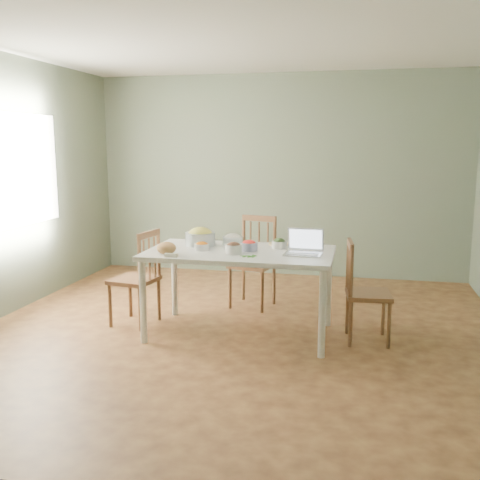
% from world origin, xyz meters
% --- Properties ---
extents(floor, '(5.00, 5.00, 0.00)m').
position_xyz_m(floor, '(0.00, 0.00, 0.00)').
color(floor, '#3F2215').
rests_on(floor, ground).
extents(ceiling, '(5.00, 5.00, 0.00)m').
position_xyz_m(ceiling, '(0.00, 0.00, 2.70)').
color(ceiling, white).
rests_on(ceiling, ground).
extents(wall_back, '(5.00, 0.00, 2.70)m').
position_xyz_m(wall_back, '(0.00, 2.50, 1.35)').
color(wall_back, '#5E6F57').
rests_on(wall_back, ground).
extents(wall_front, '(5.00, 0.00, 2.70)m').
position_xyz_m(wall_front, '(0.00, -2.50, 1.35)').
color(wall_front, '#5E6F57').
rests_on(wall_front, ground).
extents(window_left, '(0.04, 1.60, 1.20)m').
position_xyz_m(window_left, '(-2.48, 0.30, 1.50)').
color(window_left, white).
rests_on(window_left, ground).
extents(dining_table, '(1.71, 0.96, 0.80)m').
position_xyz_m(dining_table, '(0.02, 0.01, 0.40)').
color(dining_table, silver).
rests_on(dining_table, floor).
extents(chair_far, '(0.52, 0.50, 0.99)m').
position_xyz_m(chair_far, '(-0.04, 0.90, 0.50)').
color(chair_far, '#563420').
rests_on(chair_far, floor).
extents(chair_left, '(0.46, 0.47, 0.95)m').
position_xyz_m(chair_left, '(-1.06, 0.07, 0.47)').
color(chair_left, '#563420').
rests_on(chair_left, floor).
extents(chair_right, '(0.43, 0.45, 0.92)m').
position_xyz_m(chair_right, '(1.19, 0.08, 0.46)').
color(chair_right, '#563420').
rests_on(chair_right, floor).
extents(bread_boule, '(0.20, 0.20, 0.11)m').
position_xyz_m(bread_boule, '(-0.58, -0.30, 0.86)').
color(bread_boule, tan).
rests_on(bread_boule, dining_table).
extents(butter_stick, '(0.12, 0.04, 0.03)m').
position_xyz_m(butter_stick, '(-0.50, -0.40, 0.82)').
color(butter_stick, beige).
rests_on(butter_stick, dining_table).
extents(bowl_squash, '(0.33, 0.33, 0.17)m').
position_xyz_m(bowl_squash, '(-0.42, 0.20, 0.89)').
color(bowl_squash, tan).
rests_on(bowl_squash, dining_table).
extents(bowl_carrot, '(0.17, 0.17, 0.08)m').
position_xyz_m(bowl_carrot, '(-0.33, -0.05, 0.84)').
color(bowl_carrot, orange).
rests_on(bowl_carrot, dining_table).
extents(bowl_onion, '(0.24, 0.24, 0.11)m').
position_xyz_m(bowl_onion, '(-0.11, 0.28, 0.86)').
color(bowl_onion, silver).
rests_on(bowl_onion, dining_table).
extents(bowl_mushroom, '(0.17, 0.17, 0.10)m').
position_xyz_m(bowl_mushroom, '(-0.00, -0.14, 0.85)').
color(bowl_mushroom, '#462715').
rests_on(bowl_mushroom, dining_table).
extents(bowl_redpep, '(0.19, 0.19, 0.09)m').
position_xyz_m(bowl_redpep, '(0.10, 0.03, 0.85)').
color(bowl_redpep, red).
rests_on(bowl_redpep, dining_table).
extents(bowl_broccoli, '(0.15, 0.15, 0.09)m').
position_xyz_m(bowl_broccoli, '(0.36, 0.21, 0.85)').
color(bowl_broccoli, black).
rests_on(bowl_broccoli, dining_table).
extents(flatbread, '(0.24, 0.24, 0.02)m').
position_xyz_m(flatbread, '(0.33, 0.38, 0.81)').
color(flatbread, '#D6BF75').
rests_on(flatbread, dining_table).
extents(basil_bunch, '(0.17, 0.17, 0.02)m').
position_xyz_m(basil_bunch, '(0.15, -0.23, 0.81)').
color(basil_bunch, '#256B20').
rests_on(basil_bunch, dining_table).
extents(laptop, '(0.34, 0.30, 0.22)m').
position_xyz_m(laptop, '(0.61, -0.06, 0.91)').
color(laptop, silver).
rests_on(laptop, dining_table).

